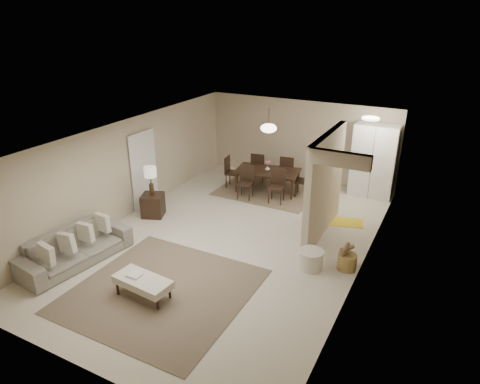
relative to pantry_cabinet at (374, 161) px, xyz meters
The scene contains 22 objects.
floor 4.88m from the pantry_cabinet, 119.52° to the right, with size 9.00×9.00×0.00m, color beige.
ceiling 4.98m from the pantry_cabinet, 119.52° to the right, with size 9.00×9.00×0.00m, color white.
back_wall 2.38m from the pantry_cabinet, behind, with size 6.00×6.00×0.00m, color #C1AE92.
left_wall 6.77m from the pantry_cabinet, 142.20° to the right, with size 9.00×9.00×0.00m, color #C1AE92.
right_wall 4.21m from the pantry_cabinet, 81.10° to the right, with size 9.00×9.00×0.00m, color #C1AE92.
partition 2.96m from the pantry_cabinet, 100.74° to the right, with size 0.15×2.50×2.50m, color #C1AE92.
doorway 6.40m from the pantry_cabinet, 146.29° to the right, with size 0.04×0.90×2.04m, color black.
pantry_cabinet is the anchor object (origin of this frame).
flush_light 1.70m from the pantry_cabinet, 93.01° to the right, with size 0.44×0.44×0.05m, color white.
living_rug 7.09m from the pantry_cabinet, 111.21° to the right, with size 3.20×3.20×0.01m, color brown.
sofa 8.14m from the pantry_cabinet, 126.29° to the right, with size 0.93×2.39×0.70m, color gray.
ottoman_bench 7.40m from the pantry_cabinet, 111.82° to the right, with size 1.16×0.61×0.40m.
side_table 6.24m from the pantry_cabinet, 140.12° to the right, with size 0.53×0.53×0.59m, color black.
table_lamp 6.19m from the pantry_cabinet, 140.12° to the right, with size 0.32×0.32×0.76m.
round_pouf 4.56m from the pantry_cabinet, 93.55° to the right, with size 0.52×0.52×0.40m, color silver.
wicker_basket 4.26m from the pantry_cabinet, 84.49° to the right, with size 0.40×0.40×0.34m, color olive.
dining_rug 3.16m from the pantry_cabinet, 158.51° to the right, with size 2.80×2.10×0.01m, color #716246.
dining_table 3.07m from the pantry_cabinet, 158.51° to the right, with size 1.84×1.03×0.65m, color black.
dining_chairs 3.04m from the pantry_cabinet, 158.51° to the right, with size 2.58×2.03×0.95m.
vase 3.01m from the pantry_cabinet, 158.51° to the right, with size 0.13×0.13×0.14m, color white.
yellow_mat 2.30m from the pantry_cabinet, 94.50° to the right, with size 0.88×0.54×0.01m, color yellow.
pendant_light 3.11m from the pantry_cabinet, 158.51° to the right, with size 0.46×0.46×0.71m.
Camera 1 is at (4.28, -7.75, 4.95)m, focal length 32.00 mm.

